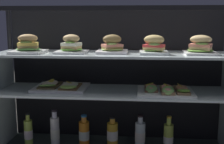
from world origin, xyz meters
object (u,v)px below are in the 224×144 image
at_px(open_sandwich_tray_left_of_center, 60,86).
at_px(juice_bottle_front_second, 55,131).
at_px(plated_roll_sandwich_mid_right, 28,46).
at_px(juice_bottle_back_left, 84,133).
at_px(plated_roll_sandwich_far_left, 71,46).
at_px(open_sandwich_tray_near_left_corner, 166,90).
at_px(juice_bottle_tucked_behind, 168,136).
at_px(plated_roll_sandwich_right_of_center, 201,47).
at_px(juice_bottle_front_left_end, 140,134).
at_px(plated_roll_sandwich_left_of_center, 113,46).
at_px(plated_roll_sandwich_center, 154,46).
at_px(juice_bottle_front_right_end, 28,132).
at_px(juice_bottle_front_fourth, 112,134).

relative_size(open_sandwich_tray_left_of_center, juice_bottle_front_second, 1.40).
height_order(plated_roll_sandwich_mid_right, juice_bottle_back_left, plated_roll_sandwich_mid_right).
relative_size(plated_roll_sandwich_mid_right, plated_roll_sandwich_far_left, 1.03).
height_order(open_sandwich_tray_near_left_corner, juice_bottle_tucked_behind, open_sandwich_tray_near_left_corner).
distance_m(juice_bottle_front_second, juice_bottle_tucked_behind, 0.76).
relative_size(plated_roll_sandwich_mid_right, juice_bottle_front_second, 0.82).
xyz_separation_m(plated_roll_sandwich_right_of_center, juice_bottle_front_left_end, (-0.35, 0.04, -0.59)).
bearing_deg(plated_roll_sandwich_left_of_center, juice_bottle_back_left, 168.47).
bearing_deg(plated_roll_sandwich_left_of_center, juice_bottle_tucked_behind, 3.03).
distance_m(juice_bottle_front_second, juice_bottle_back_left, 0.20).
bearing_deg(plated_roll_sandwich_center, juice_bottle_front_right_end, 177.09).
xyz_separation_m(juice_bottle_back_left, juice_bottle_front_fourth, (0.19, -0.02, 0.01)).
xyz_separation_m(open_sandwich_tray_left_of_center, juice_bottle_tucked_behind, (0.71, 0.02, -0.32)).
relative_size(juice_bottle_front_fourth, juice_bottle_front_left_end, 0.93).
bearing_deg(juice_bottle_front_left_end, plated_roll_sandwich_center, -38.24).
bearing_deg(plated_roll_sandwich_far_left, juice_bottle_tucked_behind, 4.10).
relative_size(plated_roll_sandwich_mid_right, juice_bottle_back_left, 0.98).
height_order(open_sandwich_tray_left_of_center, juice_bottle_front_fourth, open_sandwich_tray_left_of_center).
height_order(open_sandwich_tray_left_of_center, juice_bottle_tucked_behind, open_sandwich_tray_left_of_center).
bearing_deg(juice_bottle_front_left_end, plated_roll_sandwich_right_of_center, -7.12).
bearing_deg(plated_roll_sandwich_left_of_center, juice_bottle_front_left_end, 7.69).
bearing_deg(open_sandwich_tray_left_of_center, juice_bottle_tucked_behind, 1.41).
relative_size(plated_roll_sandwich_center, juice_bottle_tucked_behind, 0.78).
xyz_separation_m(open_sandwich_tray_near_left_corner, juice_bottle_front_fourth, (-0.34, 0.07, -0.32)).
relative_size(plated_roll_sandwich_left_of_center, juice_bottle_front_left_end, 0.86).
distance_m(plated_roll_sandwich_mid_right, juice_bottle_tucked_behind, 1.07).
bearing_deg(open_sandwich_tray_near_left_corner, juice_bottle_front_right_end, 176.39).
distance_m(plated_roll_sandwich_right_of_center, open_sandwich_tray_near_left_corner, 0.33).
relative_size(open_sandwich_tray_near_left_corner, juice_bottle_front_left_end, 1.54).
relative_size(plated_roll_sandwich_right_of_center, open_sandwich_tray_left_of_center, 0.56).
bearing_deg(open_sandwich_tray_left_of_center, juice_bottle_back_left, 14.92).
xyz_separation_m(plated_roll_sandwich_mid_right, plated_roll_sandwich_far_left, (0.27, 0.03, 0.00)).
bearing_deg(open_sandwich_tray_left_of_center, plated_roll_sandwich_left_of_center, -0.29).
height_order(plated_roll_sandwich_left_of_center, open_sandwich_tray_near_left_corner, plated_roll_sandwich_left_of_center).
bearing_deg(plated_roll_sandwich_right_of_center, plated_roll_sandwich_left_of_center, 177.86).
height_order(juice_bottle_front_second, juice_bottle_tucked_behind, juice_bottle_front_second).
xyz_separation_m(plated_roll_sandwich_mid_right, juice_bottle_front_second, (0.13, 0.07, -0.57)).
bearing_deg(juice_bottle_front_fourth, juice_bottle_front_second, -179.62).
distance_m(plated_roll_sandwich_far_left, plated_roll_sandwich_center, 0.51).
bearing_deg(open_sandwich_tray_left_of_center, juice_bottle_front_second, 164.02).
bearing_deg(juice_bottle_front_right_end, juice_bottle_front_second, 2.21).
xyz_separation_m(plated_roll_sandwich_right_of_center, juice_bottle_back_left, (-0.73, 0.06, -0.59)).
xyz_separation_m(plated_roll_sandwich_right_of_center, open_sandwich_tray_near_left_corner, (-0.20, -0.03, -0.26)).
xyz_separation_m(plated_roll_sandwich_right_of_center, juice_bottle_front_second, (-0.93, 0.04, -0.58)).
height_order(plated_roll_sandwich_center, juice_bottle_front_left_end, plated_roll_sandwich_center).
distance_m(plated_roll_sandwich_mid_right, open_sandwich_tray_left_of_center, 0.32).
xyz_separation_m(plated_roll_sandwich_left_of_center, juice_bottle_tucked_behind, (0.36, 0.02, -0.59)).
xyz_separation_m(juice_bottle_front_right_end, juice_bottle_tucked_behind, (0.94, 0.01, -0.00)).
relative_size(plated_roll_sandwich_left_of_center, open_sandwich_tray_near_left_corner, 0.56).
relative_size(plated_roll_sandwich_right_of_center, juice_bottle_front_right_end, 0.89).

